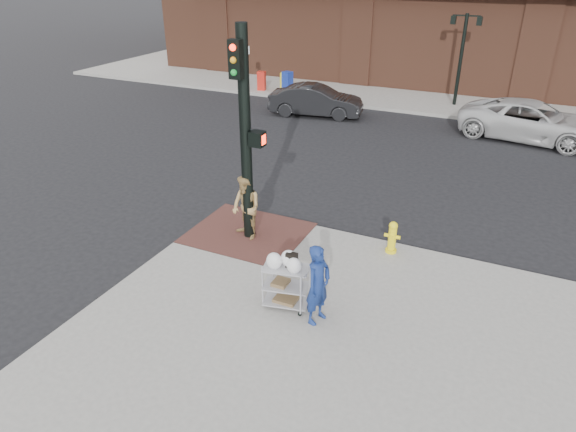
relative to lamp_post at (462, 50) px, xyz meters
The scene contains 14 objects.
ground 16.34m from the lamp_post, 97.13° to the right, with size 220.00×220.00×0.00m, color black.
brick_curb_ramp 15.52m from the lamp_post, 99.77° to the right, with size 2.80×2.40×0.01m, color #4C2923.
lamp_post is the anchor object (origin of this frame).
parking_sign 10.64m from the lamp_post, behind, with size 0.05×0.05×2.20m, color black.
traffic_signal_pole 15.43m from the lamp_post, 99.24° to the right, with size 0.61×0.51×5.00m.
woman_blue 17.63m from the lamp_post, 89.07° to the right, with size 0.58×0.38×1.60m, color navy.
pedestrian_tan 15.57m from the lamp_post, 99.35° to the right, with size 0.78×0.61×1.61m, color tan.
sedan_dark 6.98m from the lamp_post, 143.03° to the right, with size 1.42×4.07×1.34m, color black.
minivan_white 5.32m from the lamp_post, 46.97° to the right, with size 2.43×5.27×1.46m, color silver.
utility_cart 17.51m from the lamp_post, 91.45° to the right, with size 0.96×0.66×1.21m.
fire_hydrant 14.64m from the lamp_post, 86.48° to the right, with size 0.37×0.26×0.79m.
newsbox_red 9.82m from the lamp_post, behind, with size 0.39×0.36×0.94m, color red.
newsbox_yellow 8.66m from the lamp_post, behind, with size 0.39×0.35×0.93m, color yellow.
newsbox_blue 8.40m from the lamp_post, behind, with size 0.44×0.40×1.05m, color navy.
Camera 1 is at (5.14, -8.88, 6.35)m, focal length 32.00 mm.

